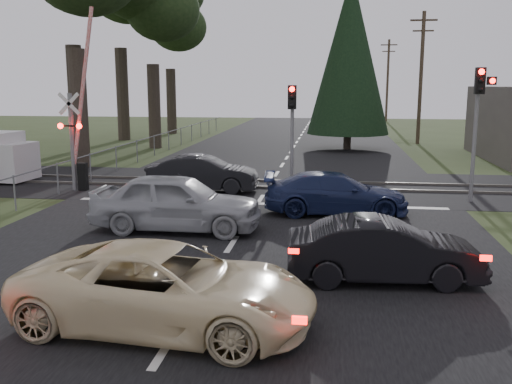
% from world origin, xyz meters
% --- Properties ---
extents(ground, '(120.00, 120.00, 0.00)m').
position_xyz_m(ground, '(0.00, 0.00, 0.00)').
color(ground, '#303E1C').
rests_on(ground, ground).
extents(road, '(14.00, 100.00, 0.01)m').
position_xyz_m(road, '(0.00, 10.00, 0.01)').
color(road, black).
rests_on(road, ground).
extents(rail_corridor, '(120.00, 8.00, 0.01)m').
position_xyz_m(rail_corridor, '(0.00, 12.00, 0.01)').
color(rail_corridor, black).
rests_on(rail_corridor, ground).
extents(stop_line, '(13.00, 0.35, 0.00)m').
position_xyz_m(stop_line, '(0.00, 8.20, 0.01)').
color(stop_line, silver).
rests_on(stop_line, ground).
extents(rail_near, '(120.00, 0.12, 0.10)m').
position_xyz_m(rail_near, '(0.00, 11.20, 0.05)').
color(rail_near, '#59544C').
rests_on(rail_near, ground).
extents(rail_far, '(120.00, 0.12, 0.10)m').
position_xyz_m(rail_far, '(0.00, 12.80, 0.05)').
color(rail_far, '#59544C').
rests_on(rail_far, ground).
extents(crossing_signal, '(1.62, 0.38, 6.96)m').
position_xyz_m(crossing_signal, '(-7.27, 9.79, 2.06)').
color(crossing_signal, slate).
rests_on(crossing_signal, ground).
extents(traffic_signal_right, '(0.68, 0.48, 4.70)m').
position_xyz_m(traffic_signal_right, '(7.55, 9.47, 3.31)').
color(traffic_signal_right, slate).
rests_on(traffic_signal_right, ground).
extents(traffic_signal_center, '(0.32, 0.48, 4.10)m').
position_xyz_m(traffic_signal_center, '(1.00, 10.68, 2.81)').
color(traffic_signal_center, slate).
rests_on(traffic_signal_center, ground).
extents(utility_pole_mid, '(1.80, 0.26, 9.00)m').
position_xyz_m(utility_pole_mid, '(8.50, 30.00, 4.73)').
color(utility_pole_mid, '#4C3D2D').
rests_on(utility_pole_mid, ground).
extents(utility_pole_far, '(1.80, 0.26, 9.00)m').
position_xyz_m(utility_pole_far, '(8.50, 55.00, 4.73)').
color(utility_pole_far, '#4C3D2D').
rests_on(utility_pole_far, ground).
extents(euc_tree_e, '(6.00, 6.00, 13.20)m').
position_xyz_m(euc_tree_e, '(-11.00, 36.00, 9.51)').
color(euc_tree_e, '#473D33').
rests_on(euc_tree_e, ground).
extents(conifer_tree, '(5.20, 5.20, 11.00)m').
position_xyz_m(conifer_tree, '(3.50, 26.00, 5.99)').
color(conifer_tree, '#473D33').
rests_on(conifer_tree, ground).
extents(fence_left, '(0.10, 36.00, 1.20)m').
position_xyz_m(fence_left, '(-7.80, 22.50, 0.00)').
color(fence_left, slate).
rests_on(fence_left, ground).
extents(cream_coupe, '(5.35, 2.87, 1.43)m').
position_xyz_m(cream_coupe, '(-0.20, -2.26, 0.71)').
color(cream_coupe, beige).
rests_on(cream_coupe, ground).
extents(dark_hatchback, '(4.16, 1.72, 1.34)m').
position_xyz_m(dark_hatchback, '(3.69, 0.64, 0.67)').
color(dark_hatchback, black).
rests_on(dark_hatchback, ground).
extents(silver_car, '(4.85, 1.98, 1.65)m').
position_xyz_m(silver_car, '(-1.81, 4.25, 0.82)').
color(silver_car, '#9B9EA2').
rests_on(silver_car, ground).
extents(blue_sedan, '(4.74, 2.22, 1.34)m').
position_xyz_m(blue_sedan, '(2.70, 7.00, 0.67)').
color(blue_sedan, '#182148').
rests_on(blue_sedan, ground).
extents(dark_car_far, '(4.33, 1.64, 1.41)m').
position_xyz_m(dark_car_far, '(-2.42, 10.24, 0.71)').
color(dark_car_far, black).
rests_on(dark_car_far, ground).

